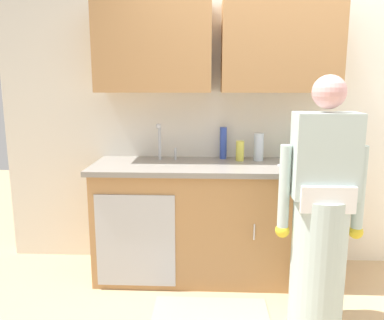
% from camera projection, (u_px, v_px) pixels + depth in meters
% --- Properties ---
extents(kitchen_wall_with_uppers, '(4.80, 0.44, 2.70)m').
position_uv_depth(kitchen_wall_with_uppers, '(265.00, 95.00, 3.25)').
color(kitchen_wall_with_uppers, silver).
rests_on(kitchen_wall_with_uppers, ground).
extents(counter_cabinet, '(1.90, 0.62, 0.90)m').
position_uv_depth(counter_cabinet, '(214.00, 223.00, 3.17)').
color(counter_cabinet, '#B27F4C').
rests_on(counter_cabinet, ground).
extents(countertop, '(1.96, 0.66, 0.04)m').
position_uv_depth(countertop, '(215.00, 166.00, 3.09)').
color(countertop, gray).
rests_on(countertop, counter_cabinet).
extents(sink, '(0.50, 0.36, 0.35)m').
position_uv_depth(sink, '(163.00, 165.00, 3.11)').
color(sink, '#B7BABF').
rests_on(sink, counter_cabinet).
extents(person_at_sink, '(0.55, 0.34, 1.62)m').
position_uv_depth(person_at_sink, '(320.00, 226.00, 2.42)').
color(person_at_sink, white).
rests_on(person_at_sink, ground).
extents(floor_mat, '(0.80, 0.50, 0.01)m').
position_uv_depth(floor_mat, '(211.00, 318.00, 2.63)').
color(floor_mat, gray).
rests_on(floor_mat, ground).
extents(bottle_soap, '(0.08, 0.08, 0.23)m').
position_uv_depth(bottle_soap, '(304.00, 147.00, 3.18)').
color(bottle_soap, '#2D8C4C').
rests_on(bottle_soap, countertop).
extents(bottle_cleaner_spray, '(0.08, 0.08, 0.23)m').
position_uv_depth(bottle_cleaner_spray, '(259.00, 147.00, 3.20)').
color(bottle_cleaner_spray, silver).
rests_on(bottle_cleaner_spray, countertop).
extents(bottle_water_tall, '(0.07, 0.07, 0.17)m').
position_uv_depth(bottle_water_tall, '(240.00, 151.00, 3.19)').
color(bottle_water_tall, '#D8D14C').
rests_on(bottle_water_tall, countertop).
extents(bottle_dish_liquid, '(0.06, 0.06, 0.27)m').
position_uv_depth(bottle_dish_liquid, '(223.00, 143.00, 3.28)').
color(bottle_dish_liquid, '#334CB2').
rests_on(bottle_dish_liquid, countertop).
extents(bottle_water_short, '(0.06, 0.06, 0.19)m').
position_uv_depth(bottle_water_short, '(319.00, 148.00, 3.26)').
color(bottle_water_short, '#2D8C4C').
rests_on(bottle_water_short, countertop).
extents(cup_by_sink, '(0.08, 0.08, 0.09)m').
position_uv_depth(cup_by_sink, '(314.00, 163.00, 2.89)').
color(cup_by_sink, '#33478C').
rests_on(cup_by_sink, countertop).
extents(knife_on_counter, '(0.02, 0.24, 0.01)m').
position_uv_depth(knife_on_counter, '(281.00, 168.00, 2.93)').
color(knife_on_counter, silver).
rests_on(knife_on_counter, countertop).
extents(sponge, '(0.11, 0.07, 0.03)m').
position_uv_depth(sponge, '(289.00, 160.00, 3.16)').
color(sponge, '#4CBF4C').
rests_on(sponge, countertop).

